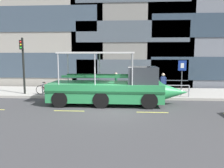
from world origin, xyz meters
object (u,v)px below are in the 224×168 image
object	(u,v)px
pedestrian_near_bow	(163,82)
leaned_bicycle	(47,90)
pedestrian_mid_left	(116,81)
parking_sign	(182,72)
duck_tour_boat	(114,88)
traffic_light_pole	(23,60)

from	to	relation	value
pedestrian_near_bow	leaned_bicycle	bearing A→B (deg)	-177.56
leaned_bicycle	pedestrian_mid_left	bearing A→B (deg)	3.42
parking_sign	duck_tour_boat	xyz separation A→B (m)	(-4.97, -2.67, -0.89)
pedestrian_near_bow	traffic_light_pole	bearing A→B (deg)	-178.75
leaned_bicycle	pedestrian_mid_left	size ratio (longest dim) A/B	1.02
parking_sign	duck_tour_boat	world-z (taller)	duck_tour_boat
traffic_light_pole	pedestrian_near_bow	bearing A→B (deg)	1.25
leaned_bicycle	duck_tour_boat	world-z (taller)	duck_tour_boat
traffic_light_pole	pedestrian_mid_left	distance (m)	7.41
traffic_light_pole	leaned_bicycle	distance (m)	2.94
pedestrian_near_bow	pedestrian_mid_left	distance (m)	3.58
traffic_light_pole	leaned_bicycle	size ratio (longest dim) A/B	2.50
pedestrian_near_bow	pedestrian_mid_left	world-z (taller)	pedestrian_mid_left
traffic_light_pole	pedestrian_near_bow	world-z (taller)	traffic_light_pole
parking_sign	pedestrian_mid_left	distance (m)	5.02
leaned_bicycle	duck_tour_boat	size ratio (longest dim) A/B	0.19
parking_sign	pedestrian_near_bow	world-z (taller)	parking_sign
pedestrian_mid_left	traffic_light_pole	bearing A→B (deg)	-178.61
leaned_bicycle	parking_sign	bearing A→B (deg)	1.90
traffic_light_pole	parking_sign	distance (m)	12.22
leaned_bicycle	traffic_light_pole	bearing A→B (deg)	175.58
pedestrian_near_bow	duck_tour_boat	bearing A→B (deg)	-142.98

